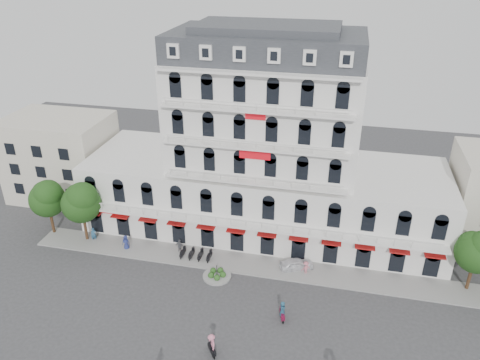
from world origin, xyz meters
name	(u,v)px	position (x,y,z in m)	size (l,w,h in m)	color
ground	(230,318)	(0.00, 0.00, 0.00)	(120.00, 120.00, 0.00)	#38383A
sidewalk	(248,264)	(0.00, 9.00, 0.08)	(53.00, 4.00, 0.16)	gray
main_building	(264,156)	(0.00, 18.00, 9.96)	(45.00, 15.00, 25.80)	silver
flank_building_west	(62,157)	(-30.00, 20.00, 6.00)	(14.00, 10.00, 12.00)	beige
traffic_island	(217,275)	(-3.00, 6.00, 0.26)	(3.20, 3.20, 1.60)	gray
parked_scooter_row	(196,258)	(-6.35, 8.80, 0.00)	(4.40, 1.80, 1.10)	black
tree_west_outer	(47,197)	(-25.95, 9.98, 5.35)	(4.50, 4.48, 7.76)	#382314
tree_west_inner	(81,201)	(-20.95, 9.48, 5.68)	(4.76, 4.76, 8.25)	#382314
tree_east_inner	(478,250)	(24.05, 9.98, 5.21)	(4.40, 4.37, 7.57)	#382314
parked_car	(297,264)	(5.55, 9.50, 0.66)	(1.57, 3.89, 1.33)	white
rider_east	(282,311)	(5.10, 1.07, 1.09)	(0.76, 1.66, 2.18)	maroon
rider_center	(212,344)	(-0.52, -4.78, 1.24)	(1.25, 1.47, 2.33)	black
pedestrian_left	(126,243)	(-15.25, 8.72, 0.97)	(0.95, 0.62, 1.94)	navy
pedestrian_mid	(180,246)	(-8.60, 9.50, 0.93)	(1.09, 0.46, 1.87)	#5B5D63
pedestrian_right	(306,268)	(6.67, 8.76, 0.84)	(1.09, 0.63, 1.69)	#CC6C7C
pedestrian_far	(94,235)	(-20.00, 9.50, 0.93)	(0.68, 0.45, 1.87)	#2A5A80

